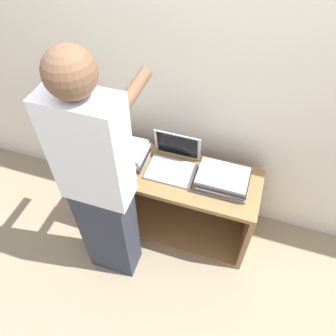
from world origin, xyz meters
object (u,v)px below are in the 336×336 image
Objects in this scene: laptop_open at (173,163)px; laptop_stack_left at (123,154)px; person at (100,187)px; laptop_stack_right at (223,180)px.

laptop_open is 0.37m from laptop_stack_left.
laptop_stack_left is (-0.36, -0.05, 0.02)m from laptop_open.
person is at bearing -121.78° from laptop_open.
laptop_stack_left is 0.20× the size of person.
laptop_stack_left is at bearing -172.83° from laptop_open.
person is (0.06, -0.44, 0.17)m from laptop_stack_left.
person is (-0.30, -0.48, 0.19)m from laptop_open.
laptop_stack_left is 1.02× the size of laptop_stack_right.
laptop_stack_right is (0.73, -0.00, -0.02)m from laptop_stack_left.
person reaches higher than laptop_stack_left.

